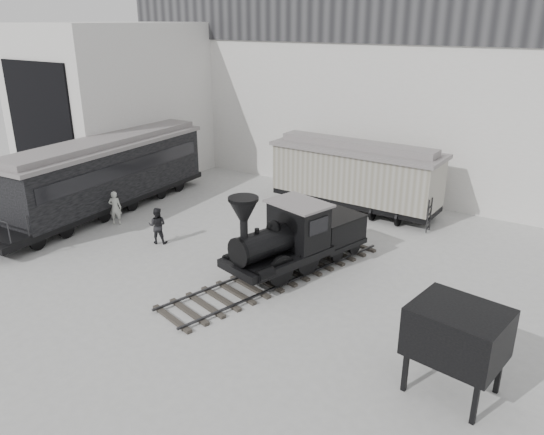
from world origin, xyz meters
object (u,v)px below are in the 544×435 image
Objects in this scene: locomotive at (292,241)px; passenger_coach at (108,174)px; visitor_a at (115,208)px; coal_hopper at (457,339)px; visitor_b at (157,226)px; boxcar at (355,174)px.

passenger_coach reaches higher than locomotive.
visitor_a is (-9.61, -0.30, -0.45)m from locomotive.
passenger_coach is 19.10m from coal_hopper.
passenger_coach is at bearing -47.80° from visitor_b.
locomotive is 6.10× the size of visitor_a.
passenger_coach reaches higher than coal_hopper.
boxcar reaches higher than visitor_a.
coal_hopper is (18.54, -4.59, -0.30)m from passenger_coach.
locomotive is 11.42m from passenger_coach.
visitor_b is at bearing -119.39° from boxcar.
boxcar is at bearing 112.80° from locomotive.
locomotive is 8.08m from coal_hopper.
locomotive is 1.14× the size of boxcar.
coal_hopper is at bearing -17.83° from passenger_coach.
coal_hopper is at bearing 138.91° from visitor_b.
locomotive is at bearing 147.60° from visitor_a.
locomotive reaches higher than visitor_a.
passenger_coach reaches higher than visitor_b.
locomotive is at bearing -8.35° from passenger_coach.
visitor_a is 1.01× the size of visitor_b.
boxcar is 14.25m from coal_hopper.
boxcar is at bearing -170.29° from visitor_a.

